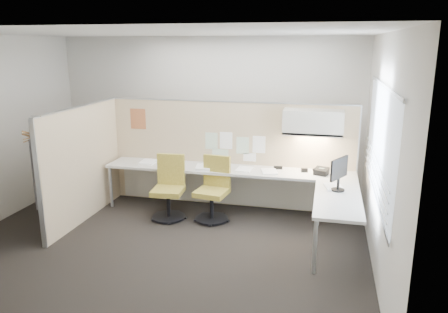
% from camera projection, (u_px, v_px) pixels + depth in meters
% --- Properties ---
extents(floor, '(5.50, 4.50, 0.01)m').
position_uv_depth(floor, '(166.00, 240.00, 6.11)').
color(floor, black).
rests_on(floor, ground).
extents(ceiling, '(5.50, 4.50, 0.01)m').
position_uv_depth(ceiling, '(158.00, 32.00, 5.41)').
color(ceiling, white).
rests_on(ceiling, wall_back).
extents(wall_back, '(5.50, 0.02, 2.80)m').
position_uv_depth(wall_back, '(208.00, 116.00, 7.88)').
color(wall_back, beige).
rests_on(wall_back, ground).
extents(wall_front, '(5.50, 0.02, 2.80)m').
position_uv_depth(wall_front, '(64.00, 200.00, 3.64)').
color(wall_front, beige).
rests_on(wall_front, ground).
extents(wall_right, '(0.02, 4.50, 2.80)m').
position_uv_depth(wall_right, '(381.00, 154.00, 5.14)').
color(wall_right, beige).
rests_on(wall_right, ground).
extents(window_pane, '(0.01, 2.80, 1.30)m').
position_uv_depth(window_pane, '(380.00, 142.00, 5.11)').
color(window_pane, '#AAB6C5').
rests_on(window_pane, wall_right).
extents(partition_back, '(4.10, 0.06, 1.75)m').
position_uv_depth(partition_back, '(229.00, 155.00, 7.28)').
color(partition_back, beige).
rests_on(partition_back, floor).
extents(partition_left, '(0.06, 2.20, 1.75)m').
position_uv_depth(partition_left, '(84.00, 164.00, 6.70)').
color(partition_left, beige).
rests_on(partition_left, floor).
extents(desk, '(4.00, 2.07, 0.73)m').
position_uv_depth(desk, '(246.00, 180.00, 6.81)').
color(desk, beige).
rests_on(desk, floor).
extents(overhead_bin, '(0.90, 0.36, 0.38)m').
position_uv_depth(overhead_bin, '(313.00, 122.00, 6.62)').
color(overhead_bin, beige).
rests_on(overhead_bin, partition_back).
extents(task_light_strip, '(0.60, 0.06, 0.02)m').
position_uv_depth(task_light_strip, '(312.00, 136.00, 6.67)').
color(task_light_strip, '#FFEABF').
rests_on(task_light_strip, overhead_bin).
extents(pinned_papers, '(1.01, 0.00, 0.47)m').
position_uv_depth(pinned_papers, '(234.00, 146.00, 7.19)').
color(pinned_papers, '#8CBF8C').
rests_on(pinned_papers, partition_back).
extents(poster, '(0.28, 0.00, 0.35)m').
position_uv_depth(poster, '(138.00, 119.00, 7.47)').
color(poster, orange).
rests_on(poster, partition_back).
extents(chair_left, '(0.52, 0.53, 0.98)m').
position_uv_depth(chair_left, '(169.00, 190.00, 6.82)').
color(chair_left, black).
rests_on(chair_left, floor).
extents(chair_right, '(0.52, 0.54, 0.98)m').
position_uv_depth(chair_right, '(213.00, 191.00, 6.74)').
color(chair_right, black).
rests_on(chair_right, floor).
extents(monitor, '(0.23, 0.39, 0.46)m').
position_uv_depth(monitor, '(339.00, 172.00, 5.86)').
color(monitor, black).
rests_on(monitor, desk).
extents(phone, '(0.26, 0.25, 0.12)m').
position_uv_depth(phone, '(321.00, 171.00, 6.65)').
color(phone, black).
rests_on(phone, desk).
extents(stapler, '(0.14, 0.06, 0.05)m').
position_uv_depth(stapler, '(278.00, 168.00, 6.94)').
color(stapler, black).
rests_on(stapler, desk).
extents(tape_dispenser, '(0.11, 0.08, 0.06)m').
position_uv_depth(tape_dispenser, '(304.00, 170.00, 6.79)').
color(tape_dispenser, black).
rests_on(tape_dispenser, desk).
extents(coat_hook, '(0.18, 0.41, 1.26)m').
position_uv_depth(coat_hook, '(33.00, 142.00, 5.64)').
color(coat_hook, silver).
rests_on(coat_hook, partition_left).
extents(paper_stack_0, '(0.25, 0.31, 0.03)m').
position_uv_depth(paper_stack_0, '(148.00, 162.00, 7.31)').
color(paper_stack_0, white).
rests_on(paper_stack_0, desk).
extents(paper_stack_1, '(0.28, 0.33, 0.05)m').
position_uv_depth(paper_stack_1, '(203.00, 168.00, 6.95)').
color(paper_stack_1, white).
rests_on(paper_stack_1, desk).
extents(paper_stack_2, '(0.25, 0.31, 0.02)m').
position_uv_depth(paper_stack_2, '(244.00, 169.00, 6.92)').
color(paper_stack_2, white).
rests_on(paper_stack_2, desk).
extents(paper_stack_3, '(0.30, 0.35, 0.02)m').
position_uv_depth(paper_stack_3, '(269.00, 172.00, 6.78)').
color(paper_stack_3, white).
rests_on(paper_stack_3, desk).
extents(paper_stack_4, '(0.29, 0.34, 0.02)m').
position_uv_depth(paper_stack_4, '(334.00, 187.00, 6.05)').
color(paper_stack_4, white).
rests_on(paper_stack_4, desk).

